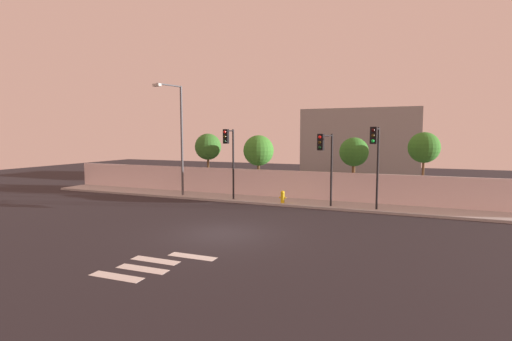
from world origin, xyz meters
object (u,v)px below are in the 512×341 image
traffic_light_center (375,150)px  roadside_tree_midleft (259,151)px  fire_hydrant (283,196)px  traffic_light_left (229,149)px  roadside_tree_midright (354,152)px  street_lamp_curbside (179,131)px  roadside_tree_rightmost (424,148)px  roadside_tree_leftmost (208,147)px  traffic_light_right (325,154)px

traffic_light_center → roadside_tree_midleft: size_ratio=1.07×
traffic_light_center → fire_hydrant: traffic_light_center is taller
traffic_light_left → roadside_tree_midleft: size_ratio=1.05×
traffic_light_left → roadside_tree_midright: traffic_light_left is taller
traffic_light_left → fire_hydrant: (3.47, 0.33, -2.88)m
traffic_light_left → roadside_tree_midleft: bearing=79.1°
traffic_light_left → street_lamp_curbside: size_ratio=0.60×
traffic_light_left → roadside_tree_midleft: traffic_light_left is taller
traffic_light_left → roadside_tree_rightmost: size_ratio=1.01×
roadside_tree_midleft → fire_hydrant: bearing=-46.8°
street_lamp_curbside → roadside_tree_rightmost: street_lamp_curbside is taller
street_lamp_curbside → fire_hydrant: 8.50m
fire_hydrant → roadside_tree_leftmost: roadside_tree_leftmost is taller
street_lamp_curbside → roadside_tree_rightmost: 15.71m
traffic_light_center → roadside_tree_leftmost: (-12.34, 3.53, -0.09)m
street_lamp_curbside → roadside_tree_midleft: bearing=32.3°
roadside_tree_rightmost → traffic_light_left: bearing=-163.6°
fire_hydrant → roadside_tree_midright: roadside_tree_midright is taller
roadside_tree_leftmost → roadside_tree_rightmost: bearing=-0.0°
traffic_light_right → roadside_tree_midright: size_ratio=1.01×
street_lamp_curbside → traffic_light_left: bearing=-5.4°
roadside_tree_leftmost → roadside_tree_midright: (10.70, 0.00, -0.22)m
traffic_light_left → roadside_tree_leftmost: size_ratio=1.02×
fire_hydrant → roadside_tree_midleft: (-2.82, 3.00, 2.64)m
roadside_tree_midleft → traffic_light_right: bearing=-33.7°
fire_hydrant → roadside_tree_rightmost: (7.90, 3.00, 2.98)m
traffic_light_right → roadside_tree_midleft: bearing=146.3°
traffic_light_center → traffic_light_right: traffic_light_center is taller
traffic_light_center → roadside_tree_rightmost: (2.47, 3.53, 0.03)m
traffic_light_right → street_lamp_curbside: 10.37m
traffic_light_left → fire_hydrant: bearing=5.5°
traffic_light_left → traffic_light_right: 6.24m
street_lamp_curbside → roadside_tree_midleft: (4.67, 2.96, -1.36)m
roadside_tree_midleft → roadside_tree_midright: bearing=0.0°
roadside_tree_leftmost → roadside_tree_rightmost: 14.81m
street_lamp_curbside → roadside_tree_rightmost: size_ratio=1.67×
street_lamp_curbside → roadside_tree_leftmost: 3.22m
fire_hydrant → traffic_light_left: bearing=-174.5°
traffic_light_right → fire_hydrant: (-2.76, 0.72, -2.71)m
street_lamp_curbside → traffic_light_center: bearing=-2.6°
street_lamp_curbside → roadside_tree_midright: street_lamp_curbside is taller
street_lamp_curbside → roadside_tree_leftmost: bearing=78.7°
traffic_light_left → fire_hydrant: 4.52m
roadside_tree_leftmost → roadside_tree_midleft: bearing=-0.0°
roadside_tree_midleft → traffic_light_center: bearing=-23.2°
street_lamp_curbside → fire_hydrant: (7.50, -0.05, -4.00)m
fire_hydrant → roadside_tree_midleft: roadside_tree_midleft is taller
traffic_light_center → roadside_tree_leftmost: bearing=164.0°
traffic_light_center → traffic_light_right: bearing=-175.9°
street_lamp_curbside → fire_hydrant: street_lamp_curbside is taller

